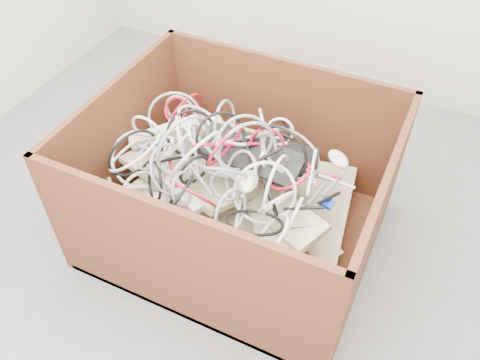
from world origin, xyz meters
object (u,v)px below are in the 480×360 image
at_px(power_strip_left, 164,132).
at_px(power_strip_right, 175,188).
at_px(cardboard_box, 235,207).
at_px(vga_plug, 327,203).

height_order(power_strip_left, power_strip_right, power_strip_left).
bearing_deg(power_strip_right, cardboard_box, 63.59).
xyz_separation_m(power_strip_right, vga_plug, (0.54, 0.17, 0.00)).
bearing_deg(cardboard_box, vga_plug, 1.72).
distance_m(power_strip_left, vga_plug, 0.73).
distance_m(power_strip_right, vga_plug, 0.56).
relative_size(power_strip_left, vga_plug, 6.55).
height_order(cardboard_box, vga_plug, cardboard_box).
xyz_separation_m(cardboard_box, power_strip_right, (-0.17, -0.16, 0.18)).
bearing_deg(power_strip_right, power_strip_left, 149.45).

